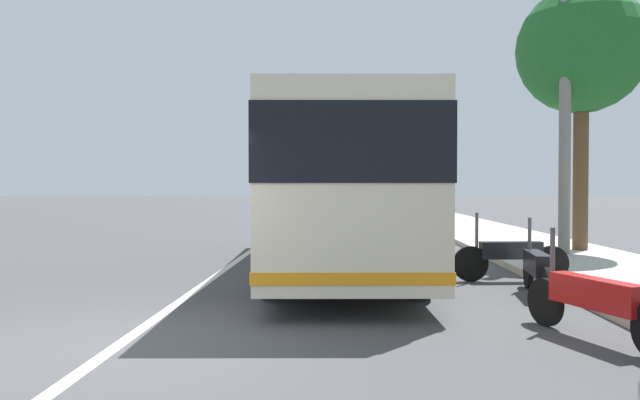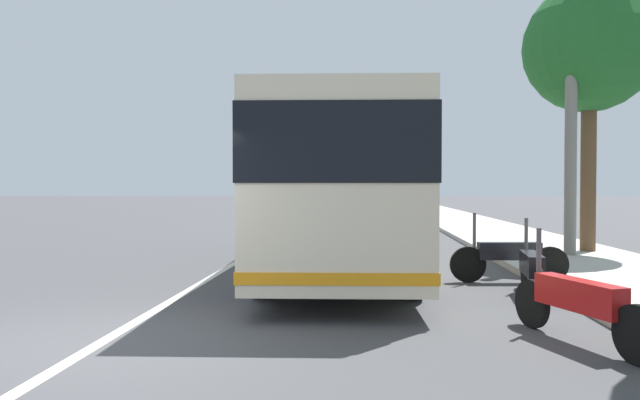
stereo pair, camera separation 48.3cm
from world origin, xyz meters
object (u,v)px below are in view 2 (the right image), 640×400
motorcycle_angled (532,269)px  utility_pole (571,111)px  car_far_distant (360,213)px  car_behind_bus (346,203)px  car_ahead_same_lane (305,198)px  motorcycle_far_end (509,257)px  motorcycle_by_tree (578,302)px  coach_bus (338,183)px  roadside_tree_mid_block (589,49)px

motorcycle_angled → utility_pole: size_ratio=0.29×
motorcycle_angled → car_far_distant: 15.19m
motorcycle_angled → utility_pole: (4.96, -2.24, 3.09)m
car_behind_bus → car_ahead_same_lane: size_ratio=0.95×
car_far_distant → motorcycle_far_end: bearing=-171.9°
motorcycle_by_tree → car_behind_bus: (32.55, 3.52, 0.22)m
motorcycle_by_tree → car_ahead_same_lane: 51.91m
coach_bus → car_far_distant: coach_bus is taller
motorcycle_far_end → motorcycle_by_tree: bearing=82.0°
car_ahead_same_lane → utility_pole: utility_pole is taller
motorcycle_by_tree → motorcycle_far_end: size_ratio=0.99×
coach_bus → car_behind_bus: bearing=-0.9°
car_behind_bus → car_far_distant: bearing=-173.9°
coach_bus → motorcycle_far_end: coach_bus is taller
motorcycle_angled → roadside_tree_mid_block: bearing=-19.7°
car_far_distant → roadside_tree_mid_block: (-9.02, -5.79, 4.50)m
coach_bus → roadside_tree_mid_block: bearing=-69.3°
motorcycle_angled → motorcycle_far_end: (1.50, 0.00, 0.03)m
motorcycle_angled → car_behind_bus: 29.90m
utility_pole → motorcycle_by_tree: bearing=162.2°
motorcycle_angled → motorcycle_far_end: size_ratio=0.96×
motorcycle_by_tree → car_far_distant: size_ratio=0.50×
roadside_tree_mid_block → coach_bus: bearing=112.9°
motorcycle_by_tree → motorcycle_angled: motorcycle_by_tree is taller
utility_pole → car_far_distant: bearing=26.9°
car_far_distant → utility_pole: utility_pole is taller
motorcycle_by_tree → car_behind_bus: 32.74m
car_behind_bus → motorcycle_far_end: bearing=-170.0°
motorcycle_by_tree → car_ahead_same_lane: car_ahead_same_lane is taller
car_ahead_same_lane → utility_pole: bearing=9.4°
coach_bus → motorcycle_angled: 4.80m
roadside_tree_mid_block → motorcycle_far_end: bearing=145.8°
motorcycle_angled → roadside_tree_mid_block: size_ratio=0.30×
coach_bus → car_behind_bus: size_ratio=2.78×
car_far_distant → motorcycle_by_tree: bearing=-175.6°
coach_bus → car_ahead_same_lane: (45.10, 5.09, -1.17)m
car_far_distant → car_behind_bus: 14.76m
car_behind_bus → utility_pole: utility_pole is taller
coach_bus → utility_pole: 5.95m
motorcycle_by_tree → car_ahead_same_lane: (51.29, 8.02, 0.21)m
motorcycle_angled → car_behind_bus: bearing=14.5°
coach_bus → utility_pole: size_ratio=1.58×
motorcycle_by_tree → motorcycle_far_end: 4.40m
car_ahead_same_lane → car_behind_bus: bearing=9.3°
car_far_distant → utility_pole: (-9.96, -5.05, 2.83)m
motorcycle_far_end → car_far_distant: 13.72m
car_behind_bus → utility_pole: size_ratio=0.57×
car_behind_bus → car_ahead_same_lane: bearing=15.8°
coach_bus → car_ahead_same_lane: size_ratio=2.65×
motorcycle_far_end → roadside_tree_mid_block: (4.41, -2.99, 4.73)m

